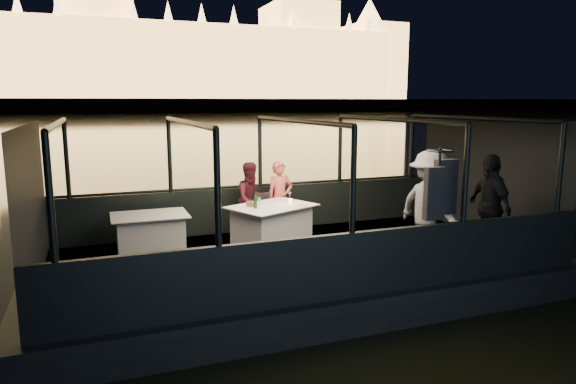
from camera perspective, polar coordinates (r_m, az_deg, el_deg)
name	(u,v)px	position (r m, az deg, el deg)	size (l,w,h in m)	color
river_water	(113,121)	(87.97, -18.87, 7.45)	(500.00, 500.00, 0.00)	black
boat_hull	(296,284)	(9.02, 0.92, -10.17)	(8.60, 4.40, 1.00)	black
boat_deck	(296,257)	(8.86, 0.92, -7.25)	(8.00, 4.00, 0.04)	black
gunwale_port	(260,208)	(10.57, -3.08, -1.79)	(8.00, 0.08, 0.90)	black
gunwale_starboard	(351,265)	(6.99, 7.06, -8.07)	(8.00, 0.08, 0.90)	black
cabin_glass_port	(260,152)	(10.40, -3.14, 4.42)	(8.00, 0.02, 1.40)	#99B2B2
cabin_glass_starboard	(353,180)	(6.72, 7.27, 1.29)	(8.00, 0.02, 1.40)	#99B2B2
cabin_roof_glass	(297,121)	(8.47, 0.97, 7.91)	(8.00, 4.00, 0.02)	#99B2B2
end_wall_fore	(32,207)	(8.04, -26.59, -1.52)	(0.02, 4.00, 2.30)	black
end_wall_aft	(487,178)	(10.71, 21.25, 1.50)	(0.02, 4.00, 2.30)	black
canopy_ribs	(296,190)	(8.59, 0.95, 0.22)	(8.00, 4.00, 2.30)	black
embankment	(100,107)	(217.89, -20.19, 8.85)	(400.00, 140.00, 6.00)	#423D33
parliament_building	(96,20)	(184.71, -20.56, 17.45)	(220.00, 32.00, 60.00)	#F2D18C
dining_table_central	(272,226)	(9.32, -1.82, -3.81)	(1.45, 1.05, 0.77)	silver
dining_table_aft	(150,231)	(9.27, -15.05, -4.23)	(1.29, 0.94, 0.69)	white
chair_port_left	(266,215)	(9.91, -2.48, -2.58)	(0.40, 0.40, 0.85)	black
chair_port_right	(281,212)	(10.18, -0.82, -2.24)	(0.40, 0.40, 0.86)	black
coat_stand	(437,219)	(7.87, 16.19, -2.93)	(0.55, 0.44, 1.97)	black
person_woman_coral	(280,196)	(10.19, -0.89, -0.50)	(0.52, 0.35, 1.45)	#CB584A
person_man_maroon	(252,199)	(9.95, -4.03, -0.79)	(0.70, 0.55, 1.47)	#3B1019
passenger_stripe	(429,210)	(8.75, 15.40, -1.96)	(1.19, 0.67, 1.84)	white
passenger_dark	(489,208)	(9.26, 21.42, -1.64)	(1.04, 0.44, 1.76)	black
wine_bottle	(255,200)	(9.00, -3.64, -0.87)	(0.06, 0.06, 0.28)	#153C1C
bread_basket	(252,204)	(9.21, -4.06, -1.32)	(0.19, 0.19, 0.08)	brown
amber_candle	(290,201)	(9.41, 0.24, -1.04)	(0.06, 0.06, 0.08)	yellow
plate_near	(302,204)	(9.34, 1.51, -1.33)	(0.23, 0.23, 0.01)	silver
plate_far	(257,203)	(9.43, -3.49, -1.24)	(0.22, 0.22, 0.01)	silver
wine_glass_white	(259,203)	(8.99, -3.21, -1.22)	(0.06, 0.06, 0.19)	white
wine_glass_red	(290,196)	(9.60, 0.19, -0.49)	(0.06, 0.06, 0.17)	white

